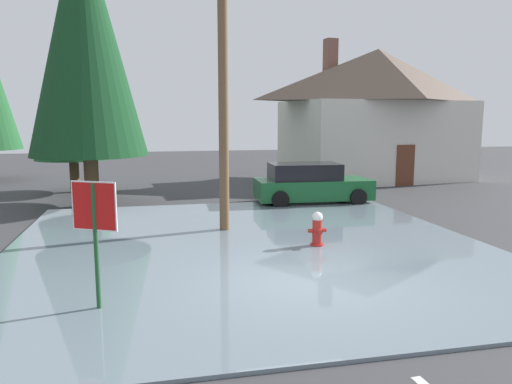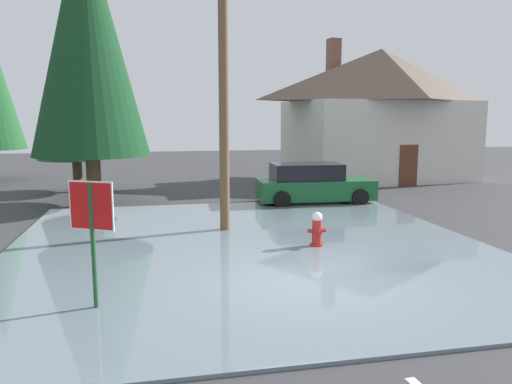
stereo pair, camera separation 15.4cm
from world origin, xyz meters
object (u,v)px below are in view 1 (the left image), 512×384
fire_hydrant (317,230)px  house (376,113)px  utility_pole (223,54)px  stop_sign_near (95,219)px  parked_car (311,184)px  pine_tree_short_left (69,83)px  pine_tree_tall_left (84,35)px

fire_hydrant → house: bearing=58.8°
utility_pole → house: (9.74, 10.42, -1.48)m
fire_hydrant → stop_sign_near: bearing=-148.0°
utility_pole → parked_car: 7.16m
utility_pole → house: utility_pole is taller
house → parked_car: (-5.73, -6.32, -2.80)m
stop_sign_near → house: bearing=51.2°
stop_sign_near → house: size_ratio=0.22×
utility_pole → pine_tree_short_left: size_ratio=1.19×
utility_pole → pine_tree_tall_left: bearing=129.2°
house → parked_car: size_ratio=2.31×
fire_hydrant → house: 15.18m
fire_hydrant → parked_car: size_ratio=0.21×
stop_sign_near → fire_hydrant: (5.05, 3.16, -1.16)m
fire_hydrant → pine_tree_short_left: pine_tree_short_left is taller
fire_hydrant → pine_tree_tall_left: (-6.24, 7.45, 5.75)m
pine_tree_tall_left → pine_tree_short_left: pine_tree_tall_left is taller
utility_pole → parked_car: utility_pole is taller
stop_sign_near → house: house is taller
house → pine_tree_tall_left: 15.14m
house → parked_car: 8.98m
utility_pole → pine_tree_short_left: bearing=120.7°
house → parked_car: house is taller
fire_hydrant → parked_car: parked_car is taller
pine_tree_short_left → fire_hydrant: bearing=-56.9°
parked_car → pine_tree_tall_left: pine_tree_tall_left is taller
fire_hydrant → house: size_ratio=0.09×
stop_sign_near → utility_pole: (3.01, 5.44, 3.41)m
stop_sign_near → parked_car: bearing=53.6°
parked_car → pine_tree_tall_left: 9.93m
parked_car → pine_tree_tall_left: size_ratio=0.43×
utility_pole → pine_tree_short_left: utility_pole is taller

